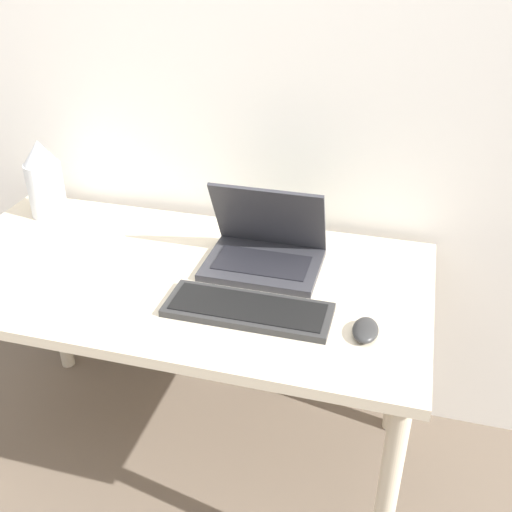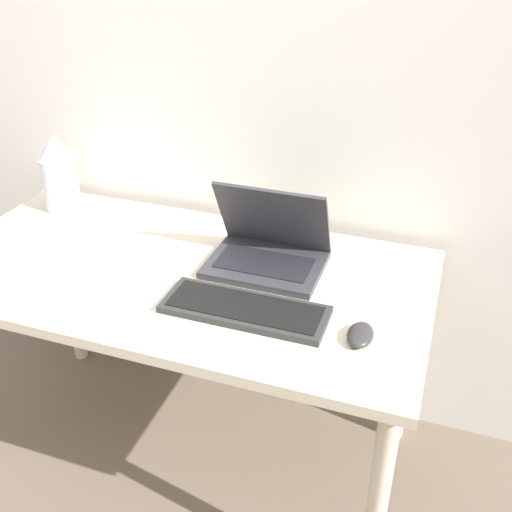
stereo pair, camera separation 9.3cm
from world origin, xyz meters
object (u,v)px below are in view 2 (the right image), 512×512
(mouse, at_px, (360,335))
(vase, at_px, (59,174))
(keyboard, at_px, (245,309))
(laptop, at_px, (268,248))

(mouse, relative_size, vase, 0.39)
(mouse, bearing_deg, keyboard, 177.40)
(keyboard, relative_size, mouse, 4.21)
(mouse, distance_m, vase, 1.14)
(laptop, xyz_separation_m, vase, (-0.76, 0.12, 0.07))
(laptop, xyz_separation_m, mouse, (0.31, -0.26, -0.04))
(keyboard, xyz_separation_m, mouse, (0.29, -0.01, 0.01))
(laptop, height_order, keyboard, laptop)
(laptop, xyz_separation_m, keyboard, (0.02, -0.24, -0.04))
(mouse, bearing_deg, laptop, 140.44)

